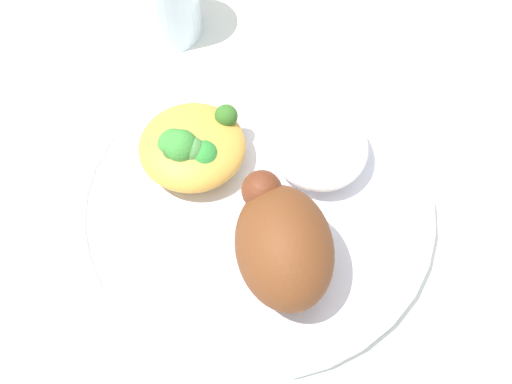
% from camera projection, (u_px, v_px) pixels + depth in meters
% --- Properties ---
extents(ground_plane, '(2.00, 2.00, 0.00)m').
position_uv_depth(ground_plane, '(256.00, 208.00, 0.54)').
color(ground_plane, silver).
extents(plate, '(0.30, 0.30, 0.02)m').
position_uv_depth(plate, '(256.00, 203.00, 0.53)').
color(plate, white).
rests_on(plate, ground_plane).
extents(roasted_chicken, '(0.11, 0.07, 0.07)m').
position_uv_depth(roasted_chicken, '(283.00, 244.00, 0.46)').
color(roasted_chicken, brown).
rests_on(roasted_chicken, plate).
extents(rice_pile, '(0.09, 0.08, 0.04)m').
position_uv_depth(rice_pile, '(318.00, 143.00, 0.53)').
color(rice_pile, white).
rests_on(rice_pile, plate).
extents(mac_cheese_with_broccoli, '(0.09, 0.09, 0.05)m').
position_uv_depth(mac_cheese_with_broccoli, '(191.00, 146.00, 0.53)').
color(mac_cheese_with_broccoli, gold).
rests_on(mac_cheese_with_broccoli, plate).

